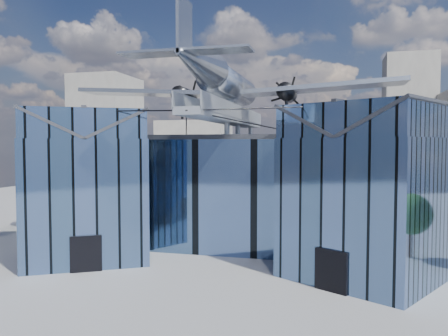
# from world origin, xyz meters

# --- Properties ---
(ground_plane) EXTENTS (120.00, 120.00, 0.00)m
(ground_plane) POSITION_xyz_m (0.00, 0.00, 0.00)
(ground_plane) COLOR gray
(museum) EXTENTS (32.88, 24.50, 17.60)m
(museum) POSITION_xyz_m (0.00, 5.82, 5.54)
(museum) COLOR #496795
(museum) RESTS_ON ground
(bg_towers) EXTENTS (77.00, 24.50, 26.00)m
(bg_towers) POSITION_xyz_m (1.45, 50.49, 10.01)
(bg_towers) COLOR gray
(bg_towers) RESTS_ON ground
(tree_side_w) EXTENTS (3.93, 3.93, 4.68)m
(tree_side_w) POSITION_xyz_m (-23.64, 9.18, 3.17)
(tree_side_w) COLOR black
(tree_side_w) RESTS_ON ground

